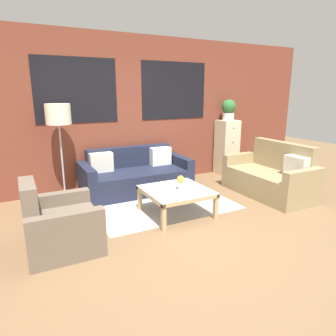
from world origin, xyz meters
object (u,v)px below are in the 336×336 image
object	(u,v)px
settee_vintage	(271,178)
potted_plant	(229,109)
floor_lamp	(58,118)
drawer_cabinet	(227,147)
armchair_corner	(59,226)
couch_dark	(136,176)
coffee_table	(176,193)
flower_vase	(181,181)

from	to	relation	value
settee_vintage	potted_plant	world-z (taller)	potted_plant
floor_lamp	drawer_cabinet	xyz separation A→B (m)	(3.47, 0.15, -0.79)
settee_vintage	armchair_corner	xyz separation A→B (m)	(-3.60, -0.28, -0.03)
couch_dark	coffee_table	xyz separation A→B (m)	(0.13, -1.30, 0.06)
couch_dark	settee_vintage	xyz separation A→B (m)	(2.05, -1.28, 0.03)
potted_plant	floor_lamp	bearing A→B (deg)	-177.56
potted_plant	drawer_cabinet	bearing A→B (deg)	-90.00
coffee_table	potted_plant	world-z (taller)	potted_plant
couch_dark	floor_lamp	distance (m)	1.66
coffee_table	floor_lamp	size ratio (longest dim) A/B	0.57
couch_dark	potted_plant	size ratio (longest dim) A/B	4.44
drawer_cabinet	potted_plant	world-z (taller)	potted_plant
potted_plant	flower_vase	xyz separation A→B (m)	(-2.05, -1.55, -0.90)
floor_lamp	flower_vase	size ratio (longest dim) A/B	7.61
settee_vintage	floor_lamp	bearing A→B (deg)	157.85
couch_dark	flower_vase	world-z (taller)	couch_dark
settee_vintage	flower_vase	size ratio (longest dim) A/B	7.52
couch_dark	armchair_corner	distance (m)	2.20
couch_dark	coffee_table	world-z (taller)	couch_dark
drawer_cabinet	settee_vintage	bearing A→B (deg)	-96.81
coffee_table	floor_lamp	distance (m)	2.20
coffee_table	floor_lamp	xyz separation A→B (m)	(-1.38, 1.36, 1.05)
armchair_corner	couch_dark	bearing A→B (deg)	45.14
coffee_table	flower_vase	distance (m)	0.19
couch_dark	settee_vintage	size ratio (longest dim) A/B	1.23
couch_dark	flower_vase	xyz separation A→B (m)	(0.18, -1.34, 0.24)
coffee_table	flower_vase	size ratio (longest dim) A/B	4.30
armchair_corner	drawer_cabinet	size ratio (longest dim) A/B	0.73
couch_dark	armchair_corner	world-z (taller)	armchair_corner
armchair_corner	flower_vase	world-z (taller)	armchair_corner
potted_plant	armchair_corner	bearing A→B (deg)	-154.92
drawer_cabinet	flower_vase	world-z (taller)	drawer_cabinet
potted_plant	settee_vintage	bearing A→B (deg)	-96.81
armchair_corner	floor_lamp	bearing A→B (deg)	79.34
settee_vintage	armchair_corner	world-z (taller)	settee_vintage
coffee_table	couch_dark	bearing A→B (deg)	95.89
coffee_table	potted_plant	distance (m)	2.80
coffee_table	drawer_cabinet	bearing A→B (deg)	35.83
couch_dark	floor_lamp	bearing A→B (deg)	177.08
settee_vintage	flower_vase	world-z (taller)	settee_vintage
settee_vintage	coffee_table	xyz separation A→B (m)	(-1.92, -0.02, 0.03)
settee_vintage	drawer_cabinet	distance (m)	1.53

